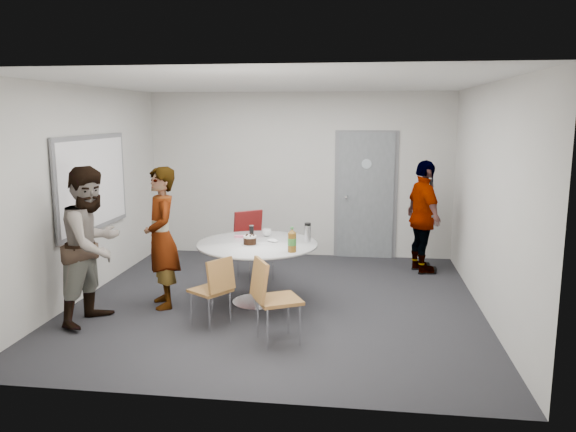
# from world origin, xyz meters

# --- Properties ---
(floor) EXTENTS (5.00, 5.00, 0.00)m
(floor) POSITION_xyz_m (0.00, 0.00, 0.00)
(floor) COLOR black
(floor) RESTS_ON ground
(ceiling) EXTENTS (5.00, 5.00, 0.00)m
(ceiling) POSITION_xyz_m (0.00, 0.00, 2.70)
(ceiling) COLOR silver
(ceiling) RESTS_ON wall_back
(wall_back) EXTENTS (5.00, 0.00, 5.00)m
(wall_back) POSITION_xyz_m (0.00, 2.50, 1.35)
(wall_back) COLOR beige
(wall_back) RESTS_ON floor
(wall_left) EXTENTS (0.00, 5.00, 5.00)m
(wall_left) POSITION_xyz_m (-2.50, 0.00, 1.35)
(wall_left) COLOR beige
(wall_left) RESTS_ON floor
(wall_right) EXTENTS (0.00, 5.00, 5.00)m
(wall_right) POSITION_xyz_m (2.50, 0.00, 1.35)
(wall_right) COLOR beige
(wall_right) RESTS_ON floor
(wall_front) EXTENTS (5.00, 0.00, 5.00)m
(wall_front) POSITION_xyz_m (0.00, -2.50, 1.35)
(wall_front) COLOR beige
(wall_front) RESTS_ON floor
(door) EXTENTS (1.02, 0.17, 2.12)m
(door) POSITION_xyz_m (1.10, 2.48, 1.03)
(door) COLOR slate
(door) RESTS_ON wall_back
(whiteboard) EXTENTS (0.04, 1.90, 1.25)m
(whiteboard) POSITION_xyz_m (-2.46, 0.20, 1.45)
(whiteboard) COLOR slate
(whiteboard) RESTS_ON wall_left
(table) EXTENTS (1.48, 1.48, 1.07)m
(table) POSITION_xyz_m (-0.20, -0.07, 0.67)
(table) COLOR white
(table) RESTS_ON floor
(chair_near_left) EXTENTS (0.55, 0.53, 0.79)m
(chair_near_left) POSITION_xyz_m (-0.55, -0.91, 0.48)
(chair_near_left) COLOR brown
(chair_near_left) RESTS_ON floor
(chair_near_right) EXTENTS (0.60, 0.58, 0.89)m
(chair_near_right) POSITION_xyz_m (0.13, -1.28, 0.54)
(chair_near_right) COLOR brown
(chair_near_right) RESTS_ON floor
(chair_far) EXTENTS (0.66, 0.67, 0.96)m
(chair_far) POSITION_xyz_m (-0.52, 1.06, 0.59)
(chair_far) COLOR maroon
(chair_far) RESTS_ON floor
(person_main) EXTENTS (0.66, 0.75, 1.72)m
(person_main) POSITION_xyz_m (-1.36, -0.31, 0.86)
(person_main) COLOR #A5C6EA
(person_main) RESTS_ON floor
(person_left) EXTENTS (0.84, 0.99, 1.78)m
(person_left) POSITION_xyz_m (-1.95, -0.91, 0.89)
(person_left) COLOR white
(person_left) RESTS_ON floor
(person_right) EXTENTS (0.69, 1.06, 1.68)m
(person_right) POSITION_xyz_m (1.95, 1.66, 0.84)
(person_right) COLOR black
(person_right) RESTS_ON floor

